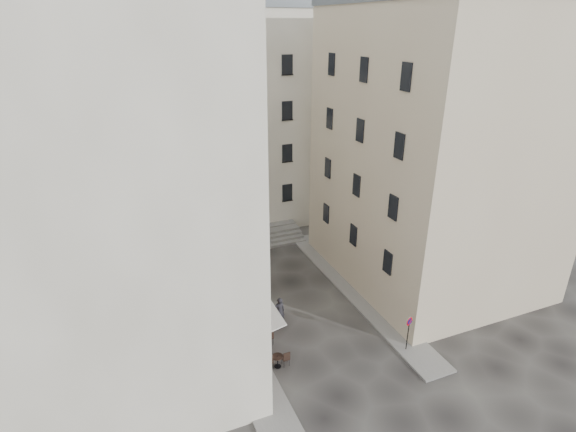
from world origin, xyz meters
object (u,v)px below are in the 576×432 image
bistro_table_b (262,338)px  no_parking_sign (409,328)px  pedestrian (279,311)px  bistro_table_a (277,360)px

bistro_table_b → no_parking_sign: bearing=-25.8°
pedestrian → bistro_table_b: bearing=45.2°
no_parking_sign → bistro_table_a: (-7.14, 1.57, -1.13)m
no_parking_sign → bistro_table_b: 8.22m
bistro_table_a → pedestrian: 3.80m
no_parking_sign → bistro_table_a: 7.40m
no_parking_sign → bistro_table_b: bearing=135.7°
pedestrian → bistro_table_a: bearing=70.4°
bistro_table_b → pedestrian: 2.29m
no_parking_sign → pedestrian: 7.60m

